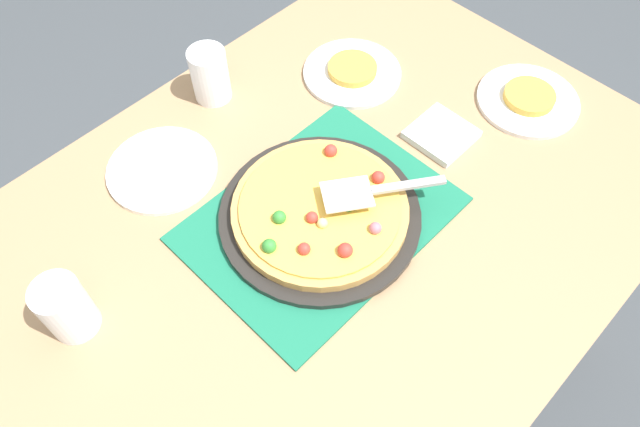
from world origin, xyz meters
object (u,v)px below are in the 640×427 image
at_px(plate_near_left, 528,100).
at_px(cup_far, 210,75).
at_px(pizza, 320,210).
at_px(cup_near, 66,308).
at_px(served_slice_right, 352,69).
at_px(served_slice_left, 530,96).
at_px(pizza_server, 373,190).
at_px(plate_far_right, 352,73).
at_px(plate_side, 162,169).
at_px(napkin_stack, 441,134).
at_px(pizza_pan, 320,216).

height_order(plate_near_left, cup_far, cup_far).
relative_size(pizza, cup_near, 2.75).
height_order(served_slice_right, cup_far, cup_far).
bearing_deg(cup_near, served_slice_left, -14.64).
relative_size(cup_near, pizza_server, 0.56).
bearing_deg(pizza_server, plate_near_left, -6.55).
height_order(plate_near_left, plate_far_right, same).
xyz_separation_m(served_slice_left, cup_near, (-0.98, 0.25, 0.04)).
relative_size(pizza, plate_far_right, 1.50).
xyz_separation_m(pizza, plate_side, (-0.14, 0.31, -0.03)).
distance_m(served_slice_left, napkin_stack, 0.22).
xyz_separation_m(plate_far_right, pizza_server, (-0.25, -0.28, 0.06)).
relative_size(plate_near_left, cup_near, 1.83).
bearing_deg(pizza_server, served_slice_right, 48.01).
bearing_deg(pizza_server, pizza_pan, 144.91).
relative_size(plate_far_right, plate_side, 1.00).
bearing_deg(pizza_pan, pizza_server, -35.09).
relative_size(pizza_pan, cup_near, 3.17).
distance_m(plate_far_right, pizza_server, 0.38).
bearing_deg(pizza_pan, plate_far_right, 33.92).
distance_m(plate_near_left, napkin_stack, 0.22).
bearing_deg(pizza_server, napkin_stack, 4.81).
distance_m(plate_near_left, served_slice_left, 0.01).
height_order(plate_near_left, pizza_server, pizza_server).
xyz_separation_m(pizza, cup_far, (0.07, 0.40, 0.03)).
height_order(pizza, plate_side, pizza).
height_order(pizza_pan, cup_far, cup_far).
height_order(pizza_pan, cup_near, cup_near).
bearing_deg(served_slice_left, plate_near_left, 0.00).
relative_size(plate_far_right, pizza_server, 1.03).
height_order(plate_near_left, served_slice_left, served_slice_left).
bearing_deg(plate_side, served_slice_right, -10.21).
relative_size(served_slice_left, cup_near, 0.92).
bearing_deg(served_slice_right, plate_side, 169.79).
height_order(plate_near_left, served_slice_right, served_slice_right).
bearing_deg(cup_near, plate_near_left, -14.64).
bearing_deg(pizza, pizza_server, -34.32).
height_order(pizza_pan, plate_side, pizza_pan).
xyz_separation_m(pizza, served_slice_left, (0.54, -0.11, -0.02)).
distance_m(plate_far_right, served_slice_right, 0.01).
xyz_separation_m(pizza, pizza_server, (0.08, -0.06, 0.04)).
bearing_deg(plate_side, plate_far_right, -10.21).
distance_m(pizza, served_slice_right, 0.40).
relative_size(pizza_pan, served_slice_right, 3.45).
relative_size(plate_near_left, served_slice_right, 2.00).
xyz_separation_m(served_slice_right, pizza_server, (-0.25, -0.28, 0.05)).
bearing_deg(pizza, pizza_pan, 63.50).
bearing_deg(served_slice_left, pizza, 168.68).
bearing_deg(plate_far_right, cup_far, 146.31).
xyz_separation_m(pizza, plate_near_left, (0.54, -0.11, -0.03)).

